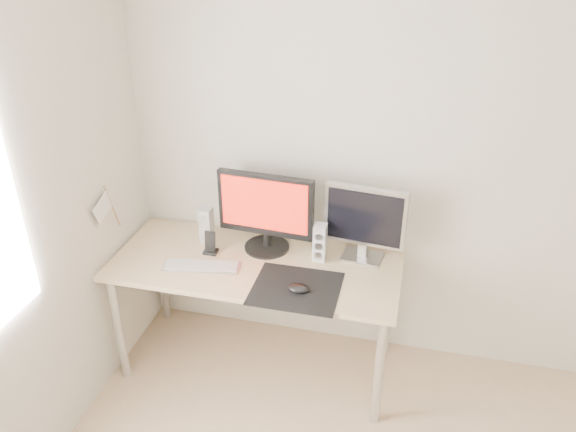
{
  "coord_description": "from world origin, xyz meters",
  "views": [
    {
      "loc": [
        -0.13,
        -1.14,
        2.41
      ],
      "look_at": [
        -0.76,
        1.44,
        1.01
      ],
      "focal_mm": 35.0,
      "sensor_mm": 36.0,
      "label": 1
    }
  ],
  "objects_px": {
    "speaker_left": "(207,225)",
    "keyboard": "(201,266)",
    "main_monitor": "(266,210)",
    "speaker_right": "(320,243)",
    "mouse": "(299,289)",
    "second_monitor": "(365,220)",
    "phone_dock": "(210,246)",
    "desk": "(256,274)"
  },
  "relations": [
    {
      "from": "mouse",
      "to": "phone_dock",
      "type": "xyz_separation_m",
      "value": [
        -0.57,
        0.26,
        0.02
      ]
    },
    {
      "from": "mouse",
      "to": "desk",
      "type": "distance_m",
      "value": 0.39
    },
    {
      "from": "mouse",
      "to": "second_monitor",
      "type": "height_order",
      "value": "second_monitor"
    },
    {
      "from": "speaker_left",
      "to": "mouse",
      "type": "bearing_deg",
      "value": -30.61
    },
    {
      "from": "desk",
      "to": "second_monitor",
      "type": "distance_m",
      "value": 0.68
    },
    {
      "from": "mouse",
      "to": "speaker_right",
      "type": "relative_size",
      "value": 0.54
    },
    {
      "from": "speaker_right",
      "to": "keyboard",
      "type": "bearing_deg",
      "value": -159.16
    },
    {
      "from": "second_monitor",
      "to": "speaker_right",
      "type": "relative_size",
      "value": 2.09
    },
    {
      "from": "desk",
      "to": "phone_dock",
      "type": "height_order",
      "value": "phone_dock"
    },
    {
      "from": "mouse",
      "to": "desk",
      "type": "height_order",
      "value": "mouse"
    },
    {
      "from": "keyboard",
      "to": "mouse",
      "type": "bearing_deg",
      "value": -10.38
    },
    {
      "from": "speaker_left",
      "to": "keyboard",
      "type": "xyz_separation_m",
      "value": [
        0.07,
        -0.27,
        -0.1
      ]
    },
    {
      "from": "speaker_right",
      "to": "second_monitor",
      "type": "bearing_deg",
      "value": 16.75
    },
    {
      "from": "main_monitor",
      "to": "second_monitor",
      "type": "relative_size",
      "value": 1.22
    },
    {
      "from": "desk",
      "to": "speaker_left",
      "type": "height_order",
      "value": "speaker_left"
    },
    {
      "from": "desk",
      "to": "main_monitor",
      "type": "distance_m",
      "value": 0.37
    },
    {
      "from": "speaker_left",
      "to": "speaker_right",
      "type": "relative_size",
      "value": 1.0
    },
    {
      "from": "mouse",
      "to": "main_monitor",
      "type": "bearing_deg",
      "value": 126.38
    },
    {
      "from": "main_monitor",
      "to": "keyboard",
      "type": "bearing_deg",
      "value": -137.54
    },
    {
      "from": "second_monitor",
      "to": "speaker_right",
      "type": "height_order",
      "value": "second_monitor"
    },
    {
      "from": "keyboard",
      "to": "phone_dock",
      "type": "distance_m",
      "value": 0.16
    },
    {
      "from": "speaker_left",
      "to": "keyboard",
      "type": "height_order",
      "value": "speaker_left"
    },
    {
      "from": "mouse",
      "to": "desk",
      "type": "relative_size",
      "value": 0.07
    },
    {
      "from": "speaker_right",
      "to": "keyboard",
      "type": "xyz_separation_m",
      "value": [
        -0.61,
        -0.23,
        -0.1
      ]
    },
    {
      "from": "main_monitor",
      "to": "speaker_right",
      "type": "distance_m",
      "value": 0.35
    },
    {
      "from": "second_monitor",
      "to": "phone_dock",
      "type": "bearing_deg",
      "value": -169.94
    },
    {
      "from": "phone_dock",
      "to": "speaker_right",
      "type": "bearing_deg",
      "value": 7.47
    },
    {
      "from": "speaker_left",
      "to": "phone_dock",
      "type": "distance_m",
      "value": 0.15
    },
    {
      "from": "desk",
      "to": "second_monitor",
      "type": "relative_size",
      "value": 3.54
    },
    {
      "from": "mouse",
      "to": "main_monitor",
      "type": "height_order",
      "value": "main_monitor"
    },
    {
      "from": "speaker_right",
      "to": "phone_dock",
      "type": "relative_size",
      "value": 1.57
    },
    {
      "from": "keyboard",
      "to": "phone_dock",
      "type": "bearing_deg",
      "value": 90.78
    },
    {
      "from": "mouse",
      "to": "phone_dock",
      "type": "relative_size",
      "value": 0.85
    },
    {
      "from": "keyboard",
      "to": "desk",
      "type": "bearing_deg",
      "value": 23.53
    },
    {
      "from": "second_monitor",
      "to": "speaker_right",
      "type": "xyz_separation_m",
      "value": [
        -0.23,
        -0.07,
        -0.13
      ]
    },
    {
      "from": "mouse",
      "to": "speaker_left",
      "type": "relative_size",
      "value": 0.54
    },
    {
      "from": "keyboard",
      "to": "phone_dock",
      "type": "xyz_separation_m",
      "value": [
        -0.0,
        0.15,
        0.03
      ]
    },
    {
      "from": "keyboard",
      "to": "speaker_right",
      "type": "bearing_deg",
      "value": 20.84
    },
    {
      "from": "mouse",
      "to": "phone_dock",
      "type": "distance_m",
      "value": 0.63
    },
    {
      "from": "main_monitor",
      "to": "speaker_right",
      "type": "xyz_separation_m",
      "value": [
        0.32,
        -0.04,
        -0.15
      ]
    },
    {
      "from": "second_monitor",
      "to": "phone_dock",
      "type": "distance_m",
      "value": 0.88
    },
    {
      "from": "mouse",
      "to": "speaker_right",
      "type": "bearing_deg",
      "value": 82.82
    }
  ]
}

